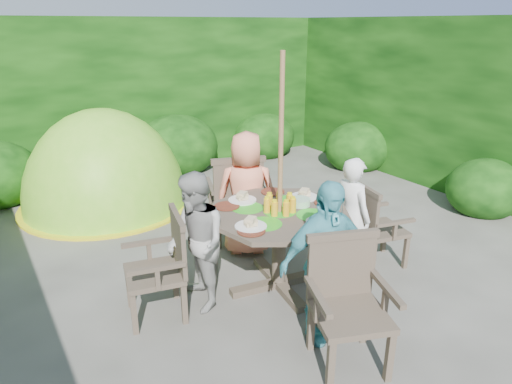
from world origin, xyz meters
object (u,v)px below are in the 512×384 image
garden_chair_back (236,197)px  child_right (351,216)px  garden_chair_right (375,225)px  child_front (325,262)px  parasol_pole (280,179)px  child_left (196,243)px  patio_table (280,224)px  garden_chair_front (347,300)px  dome_tent (109,204)px  child_back (247,194)px  garden_chair_left (163,265)px

garden_chair_back → child_right: child_right is taller
garden_chair_right → child_front: child_front is taller
parasol_pole → child_left: size_ratio=1.76×
patio_table → child_front: 0.80m
garden_chair_back → garden_chair_front: (-0.33, -2.16, -0.04)m
garden_chair_back → child_right: 1.36m
child_left → child_right: bearing=86.5°
garden_chair_right → child_right: child_right is taller
patio_table → dome_tent: (-0.79, 3.02, -0.66)m
child_right → child_front: size_ratio=0.90×
child_back → child_front: bearing=109.6°
garden_chair_front → child_right: (0.95, 0.95, 0.10)m
garden_chair_right → child_right: (-0.30, 0.04, 0.15)m
garden_chair_left → child_front: size_ratio=0.67×
garden_chair_left → garden_chair_back: 1.54m
garden_chair_right → dome_tent: (-1.88, 3.20, -0.45)m
dome_tent → garden_chair_front: bearing=-87.4°
garden_chair_front → garden_chair_right: bearing=57.4°
child_back → dome_tent: 2.51m
garden_chair_left → dome_tent: 2.90m
garden_chair_left → dome_tent: (0.30, 2.85, -0.48)m
garden_chair_back → dome_tent: bearing=-45.1°
garden_chair_back → parasol_pole: bearing=100.1°
garden_chair_back → dome_tent: dome_tent is taller
child_left → child_front: child_front is taller
patio_table → garden_chair_front: 1.11m
garden_chair_back → child_front: size_ratio=0.76×
garden_chair_left → dome_tent: dome_tent is taller
garden_chair_left → garden_chair_front: garden_chair_front is taller
child_left → child_back: 1.13m
garden_chair_front → child_left: size_ratio=0.75×
garden_chair_front → garden_chair_back: bearing=102.8°
patio_table → parasol_pole: (-0.00, -0.00, 0.44)m
garden_chair_front → dome_tent: 4.19m
parasol_pole → child_left: (-0.79, 0.13, -0.48)m
child_right → garden_chair_back: bearing=24.0°
child_left → garden_chair_left: bearing=-92.7°
parasol_pole → child_back: bearing=80.5°
child_back → garden_chair_right: bearing=163.9°
child_left → child_back: size_ratio=0.92×
child_left → dome_tent: 2.96m
garden_chair_back → patio_table: bearing=100.3°
garden_chair_back → garden_chair_front: bearing=100.2°
garden_chair_back → garden_chair_front: size_ratio=1.08×
patio_table → garden_chair_right: patio_table is taller
parasol_pole → dome_tent: size_ratio=0.82×
patio_table → child_back: size_ratio=1.14×
child_right → dome_tent: 3.58m
patio_table → garden_chair_back: garden_chair_back is taller
patio_table → parasol_pole: parasol_pole is taller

